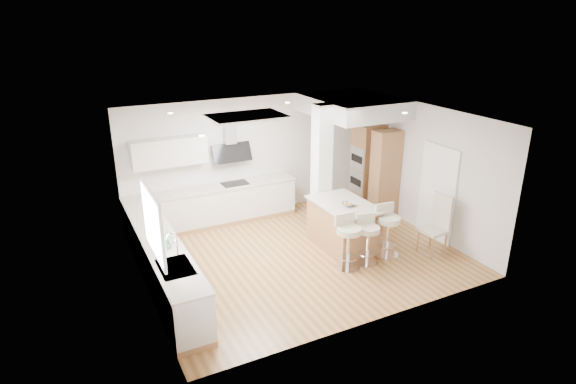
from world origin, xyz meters
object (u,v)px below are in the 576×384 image
bar_stool_a (348,239)px  bar_stool_b (368,237)px  peninsula (343,224)px  bar_stool_c (387,228)px  dining_chair (437,222)px

bar_stool_a → bar_stool_b: bar_stool_a is taller
peninsula → bar_stool_a: bearing=-118.0°
bar_stool_a → bar_stool_c: (0.98, 0.08, -0.00)m
bar_stool_c → dining_chair: 1.04m
dining_chair → bar_stool_c: bearing=155.2°
bar_stool_b → dining_chair: (1.53, -0.23, 0.10)m
bar_stool_a → bar_stool_b: bearing=0.5°
bar_stool_a → bar_stool_b: 0.44m
peninsula → dining_chair: (1.50, -1.12, 0.18)m
peninsula → bar_stool_a: size_ratio=1.42×
peninsula → dining_chair: 1.88m
peninsula → bar_stool_b: bearing=-91.9°
bar_stool_b → bar_stool_c: bar_stool_c is taller
dining_chair → bar_stool_a: bearing=166.1°
peninsula → dining_chair: size_ratio=1.25×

